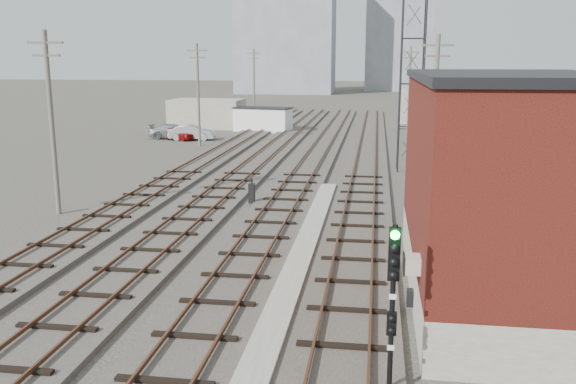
% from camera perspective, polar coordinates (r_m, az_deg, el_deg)
% --- Properties ---
extents(ground, '(320.00, 320.00, 0.00)m').
position_cam_1_polar(ground, '(68.32, 5.54, 5.82)').
color(ground, '#282621').
rests_on(ground, ground).
extents(track_right, '(3.20, 90.00, 0.39)m').
position_cam_1_polar(track_right, '(47.42, 7.30, 3.07)').
color(track_right, '#332D28').
rests_on(track_right, ground).
extents(track_mid_right, '(3.20, 90.00, 0.39)m').
position_cam_1_polar(track_mid_right, '(47.65, 2.48, 3.21)').
color(track_mid_right, '#332D28').
rests_on(track_mid_right, ground).
extents(track_mid_left, '(3.20, 90.00, 0.39)m').
position_cam_1_polar(track_mid_left, '(48.21, -2.26, 3.31)').
color(track_mid_left, '#332D28').
rests_on(track_mid_left, ground).
extents(track_left, '(3.20, 90.00, 0.39)m').
position_cam_1_polar(track_left, '(49.09, -6.87, 3.40)').
color(track_left, '#332D28').
rests_on(track_left, ground).
extents(platform_curb, '(0.90, 28.00, 0.26)m').
position_cam_1_polar(platform_curb, '(23.22, 1.10, -6.50)').
color(platform_curb, gray).
rests_on(platform_curb, ground).
extents(brick_building, '(6.54, 12.20, 7.22)m').
position_cam_1_polar(brick_building, '(20.65, 20.04, 0.44)').
color(brick_building, gray).
rests_on(brick_building, ground).
extents(lattice_tower, '(1.60, 1.60, 15.00)m').
position_cam_1_polar(lattice_tower, '(42.88, 11.56, 11.89)').
color(lattice_tower, black).
rests_on(lattice_tower, ground).
extents(utility_pole_left_a, '(1.80, 0.24, 9.00)m').
position_cam_1_polar(utility_pole_left_a, '(32.08, -21.27, 6.43)').
color(utility_pole_left_a, '#595147').
rests_on(utility_pole_left_a, ground).
extents(utility_pole_left_b, '(1.80, 0.24, 9.00)m').
position_cam_1_polar(utility_pole_left_b, '(55.18, -8.41, 9.22)').
color(utility_pole_left_b, '#595147').
rests_on(utility_pole_left_b, ground).
extents(utility_pole_left_c, '(1.80, 0.24, 9.00)m').
position_cam_1_polar(utility_pole_left_c, '(79.44, -3.20, 10.22)').
color(utility_pole_left_c, '#595147').
rests_on(utility_pole_left_c, ground).
extents(utility_pole_right_a, '(1.80, 0.24, 9.00)m').
position_cam_1_polar(utility_pole_right_a, '(36.07, 13.57, 7.47)').
color(utility_pole_right_a, '#595147').
rests_on(utility_pole_right_a, ground).
extents(utility_pole_right_b, '(1.80, 0.24, 9.00)m').
position_cam_1_polar(utility_pole_right_b, '(65.96, 11.27, 9.60)').
color(utility_pole_right_b, '#595147').
rests_on(utility_pole_right_b, ground).
extents(apartment_left, '(22.00, 14.00, 30.00)m').
position_cam_1_polar(apartment_left, '(144.57, -0.19, 15.20)').
color(apartment_left, gray).
rests_on(apartment_left, ground).
extents(apartment_right, '(16.00, 12.00, 26.00)m').
position_cam_1_polar(apartment_right, '(157.98, 10.31, 14.03)').
color(apartment_right, gray).
rests_on(apartment_right, ground).
extents(shed_left, '(8.00, 5.00, 3.20)m').
position_cam_1_polar(shed_left, '(70.74, -7.59, 7.29)').
color(shed_left, gray).
rests_on(shed_left, ground).
extents(shed_right, '(6.00, 6.00, 4.00)m').
position_cam_1_polar(shed_right, '(78.23, 12.60, 7.87)').
color(shed_right, gray).
rests_on(shed_right, ground).
extents(signal_mast, '(0.40, 0.41, 4.09)m').
position_cam_1_polar(signal_mast, '(13.96, 9.76, -9.73)').
color(signal_mast, gray).
rests_on(signal_mast, ground).
extents(switch_stand, '(0.32, 0.32, 1.38)m').
position_cam_1_polar(switch_stand, '(32.52, -3.41, -0.09)').
color(switch_stand, black).
rests_on(switch_stand, ground).
extents(site_trailer, '(6.59, 3.85, 2.60)m').
position_cam_1_polar(site_trailer, '(66.38, -2.35, 6.82)').
color(site_trailer, white).
rests_on(site_trailer, ground).
extents(car_red, '(3.99, 3.04, 1.27)m').
position_cam_1_polar(car_red, '(60.16, -10.17, 5.42)').
color(car_red, maroon).
rests_on(car_red, ground).
extents(car_silver, '(4.62, 2.14, 1.47)m').
position_cam_1_polar(car_silver, '(59.81, -9.01, 5.52)').
color(car_silver, '#A3A6AA').
rests_on(car_silver, ground).
extents(car_grey, '(4.97, 2.16, 1.42)m').
position_cam_1_polar(car_grey, '(61.09, -10.63, 5.58)').
color(car_grey, gray).
rests_on(car_grey, ground).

